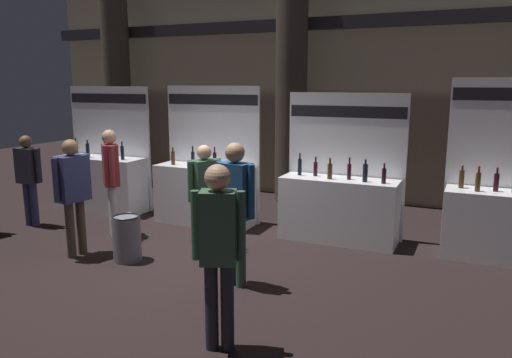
{
  "coord_description": "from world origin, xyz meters",
  "views": [
    {
      "loc": [
        3.52,
        -5.75,
        2.46
      ],
      "look_at": [
        0.69,
        0.56,
        1.1
      ],
      "focal_mm": 34.92,
      "sensor_mm": 36.0,
      "label": 1
    }
  ],
  "objects": [
    {
      "name": "ground_plane",
      "position": [
        0.0,
        0.0,
        0.0
      ],
      "size": [
        25.28,
        25.28,
        0.0
      ],
      "primitive_type": "plane",
      "color": "black"
    },
    {
      "name": "hall_colonnade",
      "position": [
        0.0,
        4.36,
        3.2
      ],
      "size": [
        12.64,
        1.13,
        6.55
      ],
      "color": "gray",
      "rests_on": "ground_plane"
    },
    {
      "name": "exhibitor_booth_0",
      "position": [
        -3.05,
        1.64,
        0.62
      ],
      "size": [
        1.85,
        0.66,
        2.37
      ],
      "color": "white",
      "rests_on": "ground_plane"
    },
    {
      "name": "exhibitor_booth_1",
      "position": [
        -0.77,
        1.66,
        0.61
      ],
      "size": [
        1.82,
        0.66,
        2.39
      ],
      "color": "white",
      "rests_on": "ground_plane"
    },
    {
      "name": "exhibitor_booth_2",
      "position": [
        1.63,
        1.67,
        0.59
      ],
      "size": [
        1.89,
        0.66,
        2.29
      ],
      "color": "white",
      "rests_on": "ground_plane"
    },
    {
      "name": "exhibitor_booth_3",
      "position": [
        3.91,
        1.75,
        0.61
      ],
      "size": [
        1.58,
        0.66,
        2.52
      ],
      "color": "white",
      "rests_on": "ground_plane"
    },
    {
      "name": "trash_bin",
      "position": [
        -0.83,
        -0.44,
        0.32
      ],
      "size": [
        0.39,
        0.39,
        0.65
      ],
      "color": "slate",
      "rests_on": "ground_plane"
    },
    {
      "name": "visitor_0",
      "position": [
        0.94,
        -0.6,
        1.05
      ],
      "size": [
        0.54,
        0.29,
        1.76
      ],
      "rotation": [
        0.0,
        0.0,
        6.11
      ],
      "color": "#33563D",
      "rests_on": "ground_plane"
    },
    {
      "name": "visitor_1",
      "position": [
        -3.44,
        0.27,
        0.93
      ],
      "size": [
        0.54,
        0.24,
        1.57
      ],
      "rotation": [
        0.0,
        0.0,
        6.28
      ],
      "color": "navy",
      "rests_on": "ground_plane"
    },
    {
      "name": "visitor_2",
      "position": [
        -0.01,
        0.33,
        0.94
      ],
      "size": [
        0.39,
        0.53,
        1.58
      ],
      "rotation": [
        0.0,
        0.0,
        4.28
      ],
      "color": "silver",
      "rests_on": "ground_plane"
    },
    {
      "name": "visitor_3",
      "position": [
        1.47,
        -1.99,
        1.04
      ],
      "size": [
        0.46,
        0.34,
        1.75
      ],
      "rotation": [
        0.0,
        0.0,
        3.51
      ],
      "color": "#23232D",
      "rests_on": "ground_plane"
    },
    {
      "name": "visitor_6",
      "position": [
        -1.61,
        -0.58,
        1.02
      ],
      "size": [
        0.33,
        0.59,
        1.68
      ],
      "rotation": [
        0.0,
        0.0,
        1.39
      ],
      "color": "#47382D",
      "rests_on": "ground_plane"
    },
    {
      "name": "visitor_7",
      "position": [
        -1.77,
        0.41,
        1.02
      ],
      "size": [
        0.41,
        0.41,
        1.72
      ],
      "rotation": [
        0.0,
        0.0,
        2.38
      ],
      "color": "silver",
      "rests_on": "ground_plane"
    }
  ]
}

